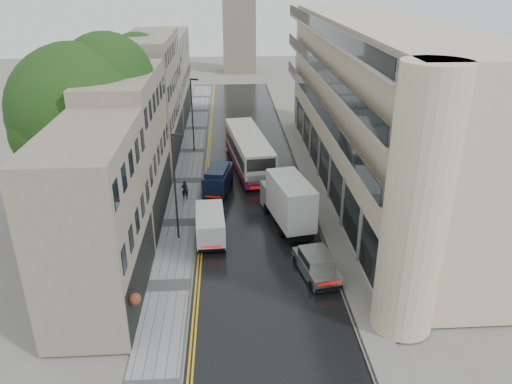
{
  "coord_description": "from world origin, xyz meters",
  "views": [
    {
      "loc": [
        -2.09,
        -14.81,
        17.64
      ],
      "look_at": [
        -0.14,
        18.0,
        3.03
      ],
      "focal_mm": 35.0,
      "sensor_mm": 36.0,
      "label": 1
    }
  ],
  "objects_px": {
    "cream_bus": "(241,165)",
    "pedestrian": "(185,190)",
    "tree_far": "(121,101)",
    "white_lorry": "(281,212)",
    "lamp_post_near": "(175,188)",
    "navy_van": "(204,185)",
    "white_van": "(198,237)",
    "lamp_post_far": "(192,116)",
    "tree_near": "(82,135)",
    "silver_hatchback": "(312,279)"
  },
  "relations": [
    {
      "from": "tree_far",
      "to": "cream_bus",
      "type": "relative_size",
      "value": 1.02
    },
    {
      "from": "tree_far",
      "to": "white_lorry",
      "type": "distance_m",
      "value": 21.75
    },
    {
      "from": "lamp_post_near",
      "to": "lamp_post_far",
      "type": "distance_m",
      "value": 18.97
    },
    {
      "from": "white_van",
      "to": "navy_van",
      "type": "bearing_deg",
      "value": 85.76
    },
    {
      "from": "white_van",
      "to": "pedestrian",
      "type": "xyz_separation_m",
      "value": [
        -1.46,
        8.31,
        -0.12
      ]
    },
    {
      "from": "white_van",
      "to": "lamp_post_far",
      "type": "distance_m",
      "value": 20.82
    },
    {
      "from": "cream_bus",
      "to": "white_lorry",
      "type": "xyz_separation_m",
      "value": [
        2.51,
        -10.43,
        0.28
      ]
    },
    {
      "from": "tree_near",
      "to": "white_van",
      "type": "height_order",
      "value": "tree_near"
    },
    {
      "from": "tree_near",
      "to": "silver_hatchback",
      "type": "distance_m",
      "value": 19.22
    },
    {
      "from": "tree_far",
      "to": "cream_bus",
      "type": "height_order",
      "value": "tree_far"
    },
    {
      "from": "white_van",
      "to": "navy_van",
      "type": "height_order",
      "value": "navy_van"
    },
    {
      "from": "cream_bus",
      "to": "pedestrian",
      "type": "bearing_deg",
      "value": -150.4
    },
    {
      "from": "silver_hatchback",
      "to": "lamp_post_near",
      "type": "relative_size",
      "value": 0.55
    },
    {
      "from": "silver_hatchback",
      "to": "lamp_post_near",
      "type": "distance_m",
      "value": 11.32
    },
    {
      "from": "white_lorry",
      "to": "white_van",
      "type": "relative_size",
      "value": 1.62
    },
    {
      "from": "tree_far",
      "to": "silver_hatchback",
      "type": "bearing_deg",
      "value": -56.97
    },
    {
      "from": "white_lorry",
      "to": "white_van",
      "type": "bearing_deg",
      "value": -176.55
    },
    {
      "from": "white_van",
      "to": "tree_far",
      "type": "bearing_deg",
      "value": 110.77
    },
    {
      "from": "tree_near",
      "to": "pedestrian",
      "type": "distance_m",
      "value": 9.68
    },
    {
      "from": "white_lorry",
      "to": "navy_van",
      "type": "distance_m",
      "value": 9.07
    },
    {
      "from": "tree_far",
      "to": "lamp_post_far",
      "type": "bearing_deg",
      "value": 22.78
    },
    {
      "from": "white_van",
      "to": "tree_near",
      "type": "bearing_deg",
      "value": 146.34
    },
    {
      "from": "white_lorry",
      "to": "white_van",
      "type": "distance_m",
      "value": 6.15
    },
    {
      "from": "white_van",
      "to": "pedestrian",
      "type": "height_order",
      "value": "white_van"
    },
    {
      "from": "white_van",
      "to": "silver_hatchback",
      "type": "bearing_deg",
      "value": -39.26
    },
    {
      "from": "pedestrian",
      "to": "lamp_post_far",
      "type": "height_order",
      "value": "lamp_post_far"
    },
    {
      "from": "lamp_post_far",
      "to": "pedestrian",
      "type": "bearing_deg",
      "value": -73.23
    },
    {
      "from": "tree_far",
      "to": "white_van",
      "type": "distance_m",
      "value": 20.18
    },
    {
      "from": "white_van",
      "to": "lamp_post_near",
      "type": "distance_m",
      "value": 3.66
    },
    {
      "from": "white_lorry",
      "to": "lamp_post_near",
      "type": "bearing_deg",
      "value": 168.22
    },
    {
      "from": "tree_far",
      "to": "navy_van",
      "type": "distance_m",
      "value": 13.28
    },
    {
      "from": "pedestrian",
      "to": "lamp_post_near",
      "type": "height_order",
      "value": "lamp_post_near"
    },
    {
      "from": "pedestrian",
      "to": "silver_hatchback",
      "type": "bearing_deg",
      "value": 128.75
    },
    {
      "from": "silver_hatchback",
      "to": "navy_van",
      "type": "bearing_deg",
      "value": 105.7
    },
    {
      "from": "cream_bus",
      "to": "silver_hatchback",
      "type": "bearing_deg",
      "value": -85.55
    },
    {
      "from": "tree_near",
      "to": "silver_hatchback",
      "type": "height_order",
      "value": "tree_near"
    },
    {
      "from": "white_lorry",
      "to": "cream_bus",
      "type": "bearing_deg",
      "value": 92.17
    },
    {
      "from": "cream_bus",
      "to": "pedestrian",
      "type": "relative_size",
      "value": 7.5
    },
    {
      "from": "tree_far",
      "to": "pedestrian",
      "type": "xyz_separation_m",
      "value": [
        6.44,
        -9.52,
        -5.29
      ]
    },
    {
      "from": "tree_near",
      "to": "cream_bus",
      "type": "xyz_separation_m",
      "value": [
        11.57,
        7.15,
        -5.25
      ]
    },
    {
      "from": "tree_far",
      "to": "pedestrian",
      "type": "distance_m",
      "value": 12.66
    },
    {
      "from": "white_lorry",
      "to": "white_van",
      "type": "xyz_separation_m",
      "value": [
        -5.88,
        -1.56,
        -0.91
      ]
    },
    {
      "from": "cream_bus",
      "to": "navy_van",
      "type": "relative_size",
      "value": 2.64
    },
    {
      "from": "pedestrian",
      "to": "lamp_post_near",
      "type": "distance_m",
      "value": 7.37
    },
    {
      "from": "cream_bus",
      "to": "navy_van",
      "type": "xyz_separation_m",
      "value": [
        -3.2,
        -3.43,
        -0.49
      ]
    },
    {
      "from": "tree_near",
      "to": "tree_far",
      "type": "height_order",
      "value": "tree_near"
    },
    {
      "from": "tree_near",
      "to": "white_lorry",
      "type": "distance_m",
      "value": 15.29
    },
    {
      "from": "white_van",
      "to": "cream_bus",
      "type": "bearing_deg",
      "value": 71.17
    },
    {
      "from": "white_lorry",
      "to": "lamp_post_near",
      "type": "height_order",
      "value": "lamp_post_near"
    },
    {
      "from": "tree_near",
      "to": "white_van",
      "type": "relative_size",
      "value": 3.03
    }
  ]
}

